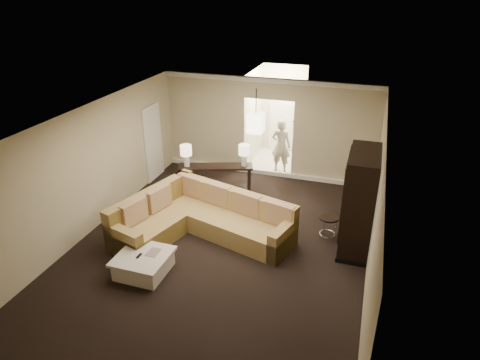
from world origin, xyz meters
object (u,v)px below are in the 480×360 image
(armoire, at_px, (359,203))
(drink_table, at_px, (328,223))
(sectional_sofa, at_px, (200,219))
(coffee_table, at_px, (144,263))
(console_table, at_px, (216,176))
(person, at_px, (281,143))

(armoire, distance_m, drink_table, 0.87)
(sectional_sofa, height_order, coffee_table, sectional_sofa)
(drink_table, bearing_deg, armoire, -12.22)
(sectional_sofa, relative_size, armoire, 1.78)
(drink_table, bearing_deg, sectional_sofa, -165.32)
(sectional_sofa, bearing_deg, console_table, 117.42)
(coffee_table, distance_m, drink_table, 3.98)
(coffee_table, distance_m, armoire, 4.46)
(console_table, xyz_separation_m, person, (1.33, 1.82, 0.43))
(coffee_table, relative_size, drink_table, 1.88)
(sectional_sofa, relative_size, drink_table, 7.14)
(sectional_sofa, xyz_separation_m, person, (0.92, 3.89, 0.49))
(person, bearing_deg, sectional_sofa, 82.95)
(armoire, bearing_deg, console_table, 158.11)
(coffee_table, relative_size, console_table, 0.50)
(coffee_table, distance_m, console_table, 3.69)
(coffee_table, bearing_deg, drink_table, 35.66)
(sectional_sofa, distance_m, coffee_table, 1.69)
(console_table, bearing_deg, armoire, -41.00)
(console_table, xyz_separation_m, drink_table, (3.12, -1.36, -0.07))
(console_table, height_order, person, person)
(drink_table, xyz_separation_m, person, (-1.79, 3.18, 0.50))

